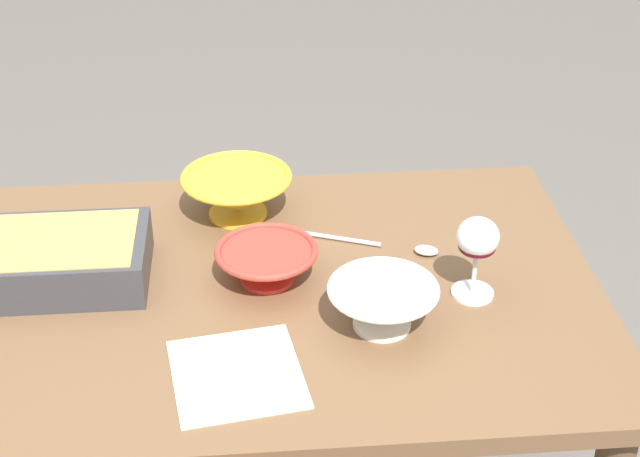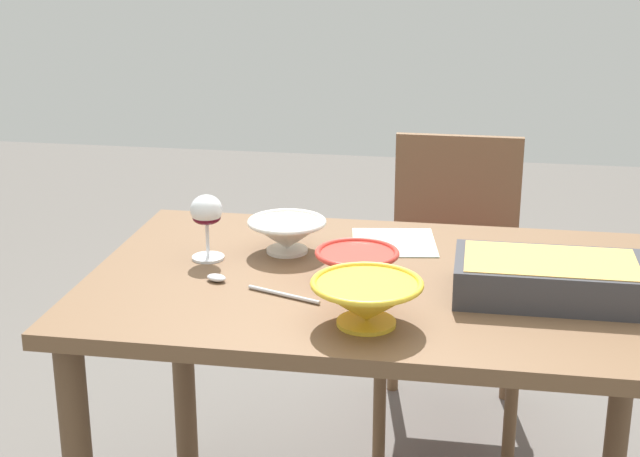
# 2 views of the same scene
# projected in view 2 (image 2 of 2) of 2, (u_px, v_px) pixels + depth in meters

# --- Properties ---
(dining_table) EXTENTS (1.26, 0.80, 0.73)m
(dining_table) POSITION_uv_depth(u_px,v_px,m) (383.00, 321.00, 2.06)
(dining_table) COLOR brown
(dining_table) RESTS_ON ground_plane
(chair) EXTENTS (0.39, 0.45, 0.85)m
(chair) POSITION_uv_depth(u_px,v_px,m) (453.00, 270.00, 2.79)
(chair) COLOR #B22D2D
(chair) RESTS_ON ground_plane
(wine_glass) EXTENTS (0.07, 0.07, 0.15)m
(wine_glass) POSITION_uv_depth(u_px,v_px,m) (207.00, 215.00, 2.11)
(wine_glass) COLOR white
(wine_glass) RESTS_ON dining_table
(casserole_dish) EXTENTS (0.38, 0.21, 0.08)m
(casserole_dish) POSITION_uv_depth(u_px,v_px,m) (549.00, 277.00, 1.91)
(casserole_dish) COLOR #38383D
(casserole_dish) RESTS_ON dining_table
(mixing_bowl) EXTENTS (0.18, 0.18, 0.08)m
(mixing_bowl) POSITION_uv_depth(u_px,v_px,m) (287.00, 234.00, 2.17)
(mixing_bowl) COLOR white
(mixing_bowl) RESTS_ON dining_table
(small_bowl) EXTENTS (0.18, 0.18, 0.07)m
(small_bowl) POSITION_uv_depth(u_px,v_px,m) (357.00, 263.00, 2.00)
(small_bowl) COLOR red
(small_bowl) RESTS_ON dining_table
(serving_bowl) EXTENTS (0.21, 0.21, 0.09)m
(serving_bowl) POSITION_uv_depth(u_px,v_px,m) (367.00, 300.00, 1.78)
(serving_bowl) COLOR yellow
(serving_bowl) RESTS_ON dining_table
(serving_spoon) EXTENTS (0.26, 0.12, 0.01)m
(serving_spoon) POSITION_uv_depth(u_px,v_px,m) (241.00, 284.00, 1.98)
(serving_spoon) COLOR silver
(serving_spoon) RESTS_ON dining_table
(napkin) EXTENTS (0.22, 0.23, 0.00)m
(napkin) POSITION_uv_depth(u_px,v_px,m) (395.00, 243.00, 2.24)
(napkin) COLOR #B2CCB7
(napkin) RESTS_ON dining_table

